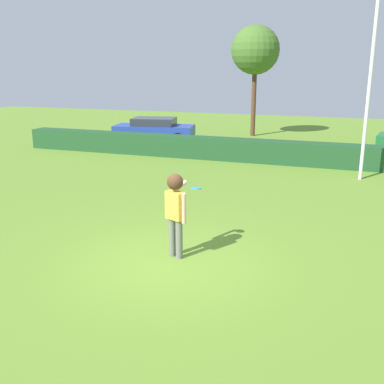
% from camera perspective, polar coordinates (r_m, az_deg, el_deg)
% --- Properties ---
extents(ground_plane, '(60.00, 60.00, 0.00)m').
position_cam_1_polar(ground_plane, '(9.39, -2.67, -8.67)').
color(ground_plane, olive).
extents(person, '(0.53, 0.82, 1.79)m').
position_cam_1_polar(person, '(9.20, -2.07, -1.64)').
color(person, slate).
rests_on(person, ground).
extents(frisbee, '(0.24, 0.24, 0.06)m').
position_cam_1_polar(frisbee, '(9.71, 0.50, 0.49)').
color(frisbee, '#268CE5').
extents(lamppost, '(0.24, 0.24, 7.04)m').
position_cam_1_polar(lamppost, '(16.72, 21.67, 14.42)').
color(lamppost, silver).
rests_on(lamppost, ground).
extents(hedge_row, '(23.02, 0.90, 0.92)m').
position_cam_1_polar(hedge_row, '(19.11, 9.56, 5.05)').
color(hedge_row, '#1F4B27').
rests_on(hedge_row, ground).
extents(parked_car_blue, '(4.43, 2.40, 1.25)m').
position_cam_1_polar(parked_car_blue, '(24.51, -4.80, 8.01)').
color(parked_car_blue, '#263FA5').
rests_on(parked_car_blue, ground).
extents(willow_tree, '(2.69, 2.69, 6.12)m').
position_cam_1_polar(willow_tree, '(26.47, 8.00, 17.24)').
color(willow_tree, brown).
rests_on(willow_tree, ground).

